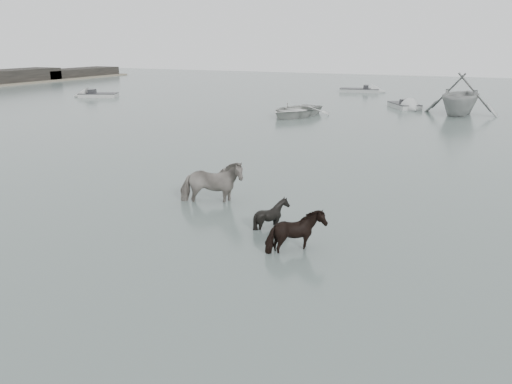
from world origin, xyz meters
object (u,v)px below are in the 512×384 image
Objects in this scene: pony_pinto at (211,176)px; rowboat_lead at (295,109)px; pony_dark at (297,228)px; pony_black at (272,208)px.

rowboat_lead is (-4.25, 19.89, -0.37)m from pony_pinto.
rowboat_lead is at bearing 38.15° from pony_dark.
pony_black is at bearing -59.40° from rowboat_lead.
pony_pinto is 1.96× the size of pony_black.
pony_black reaches higher than rowboat_lead.
pony_dark is 1.95m from pony_black.
rowboat_lead is at bearing 2.98° from pony_black.
rowboat_lead is (-6.90, 21.10, -0.01)m from pony_black.
pony_pinto is 0.41× the size of rowboat_lead.
pony_pinto is 20.34m from rowboat_lead.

